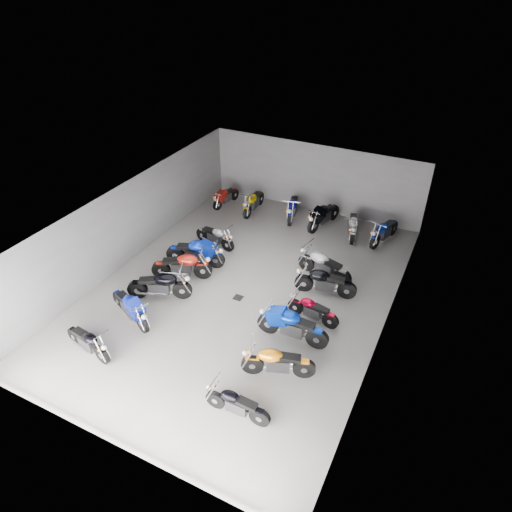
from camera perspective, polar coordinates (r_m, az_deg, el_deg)
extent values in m
plane|color=#9A9792|center=(16.68, -1.43, -4.26)|extent=(14.00, 14.00, 0.00)
cube|color=slate|center=(21.41, 7.33, 9.65)|extent=(10.00, 0.10, 3.20)
cube|color=slate|center=(18.29, -15.56, 4.16)|extent=(0.10, 14.00, 3.20)
cube|color=slate|center=(14.52, 16.31, -4.56)|extent=(0.10, 14.00, 3.20)
cube|color=black|center=(14.90, -1.60, 5.51)|extent=(10.00, 14.00, 0.04)
cube|color=black|center=(16.33, -2.25, -5.22)|extent=(0.32, 0.32, 0.01)
cylinder|color=black|center=(14.60, -18.65, -11.66)|extent=(0.61, 0.23, 0.60)
cylinder|color=black|center=(15.51, -21.67, -9.27)|extent=(0.61, 0.25, 0.60)
cube|color=#2D2D30|center=(14.99, -20.28, -10.17)|extent=(0.65, 0.39, 0.37)
ellipsoid|color=black|center=(14.65, -20.04, -9.70)|extent=(0.69, 0.48, 0.34)
cube|color=black|center=(15.02, -21.14, -8.93)|extent=(0.61, 0.36, 0.17)
cylinder|color=black|center=(15.26, -14.03, -8.13)|extent=(0.68, 0.38, 0.68)
cylinder|color=black|center=(16.37, -16.68, -5.31)|extent=(0.69, 0.40, 0.68)
cube|color=#2D2D30|center=(15.74, -15.46, -6.38)|extent=(0.76, 0.55, 0.42)
ellipsoid|color=#11239F|center=(15.36, -15.24, -5.85)|extent=(0.83, 0.66, 0.38)
cube|color=black|center=(15.80, -16.21, -4.94)|extent=(0.71, 0.52, 0.19)
cylinder|color=black|center=(16.31, -9.19, -4.22)|extent=(0.70, 0.42, 0.70)
cylinder|color=black|center=(16.67, -14.60, -4.05)|extent=(0.71, 0.44, 0.70)
cube|color=#2D2D30|center=(16.40, -11.97, -3.84)|extent=(0.79, 0.60, 0.44)
ellipsoid|color=black|center=(16.14, -11.28, -2.88)|extent=(0.86, 0.71, 0.40)
cube|color=black|center=(16.31, -13.30, -2.94)|extent=(0.74, 0.56, 0.20)
cylinder|color=black|center=(17.17, -6.65, -1.80)|extent=(0.69, 0.42, 0.70)
cylinder|color=black|center=(17.47, -11.79, -1.66)|extent=(0.70, 0.44, 0.70)
cube|color=#2D2D30|center=(17.24, -9.28, -1.44)|extent=(0.78, 0.59, 0.44)
ellipsoid|color=#A61E14|center=(16.99, -8.59, -0.50)|extent=(0.85, 0.70, 0.39)
cube|color=black|center=(17.13, -10.51, -0.58)|extent=(0.73, 0.55, 0.20)
cylinder|color=black|center=(17.68, -5.06, -0.45)|extent=(0.74, 0.31, 0.73)
cylinder|color=black|center=(18.20, -10.02, 0.22)|extent=(0.75, 0.33, 0.73)
cube|color=#2D2D30|center=(17.86, -7.60, 0.19)|extent=(0.80, 0.50, 0.45)
ellipsoid|color=#0B2AAF|center=(17.58, -6.92, 1.08)|extent=(0.86, 0.62, 0.41)
cube|color=black|center=(17.81, -8.78, 1.19)|extent=(0.75, 0.47, 0.21)
cylinder|color=black|center=(18.66, -3.56, 1.43)|extent=(0.61, 0.22, 0.60)
cylinder|color=black|center=(19.44, -6.67, 2.69)|extent=(0.62, 0.24, 0.60)
cube|color=#2D2D30|center=(18.99, -5.16, 2.31)|extent=(0.65, 0.38, 0.38)
ellipsoid|color=silver|center=(18.72, -4.72, 2.90)|extent=(0.69, 0.48, 0.34)
cube|color=black|center=(19.03, -5.89, 3.26)|extent=(0.61, 0.35, 0.17)
cylinder|color=black|center=(12.87, -5.05, -17.45)|extent=(0.58, 0.13, 0.57)
cylinder|color=black|center=(12.48, 0.48, -19.50)|extent=(0.58, 0.15, 0.57)
cube|color=#2D2D30|center=(12.59, -2.36, -18.23)|extent=(0.59, 0.28, 0.36)
ellipsoid|color=black|center=(12.42, -3.24, -17.10)|extent=(0.62, 0.37, 0.32)
cube|color=black|center=(12.31, -1.13, -17.97)|extent=(0.55, 0.26, 0.16)
cylinder|color=black|center=(13.57, -0.46, -13.43)|extent=(0.66, 0.36, 0.66)
cylinder|color=black|center=(13.54, 6.03, -13.80)|extent=(0.67, 0.38, 0.66)
cube|color=#2D2D30|center=(13.46, 2.79, -13.34)|extent=(0.74, 0.53, 0.41)
ellipsoid|color=orange|center=(13.23, 1.83, -12.31)|extent=(0.80, 0.64, 0.37)
cube|color=black|center=(13.25, 4.29, -12.57)|extent=(0.69, 0.49, 0.19)
cylinder|color=black|center=(14.78, 1.56, -8.41)|extent=(0.73, 0.17, 0.72)
cylinder|color=black|center=(14.40, 7.65, -10.17)|extent=(0.73, 0.19, 0.72)
cube|color=#2D2D30|center=(14.49, 4.58, -8.96)|extent=(0.74, 0.36, 0.45)
ellipsoid|color=#032798|center=(14.31, 3.70, -7.63)|extent=(0.78, 0.48, 0.41)
cube|color=black|center=(14.20, 6.01, -8.42)|extent=(0.70, 0.34, 0.21)
cylinder|color=black|center=(15.57, 4.98, -6.32)|extent=(0.58, 0.18, 0.57)
cylinder|color=black|center=(15.17, 9.27, -7.99)|extent=(0.58, 0.20, 0.57)
cube|color=#2D2D30|center=(15.30, 7.12, -6.90)|extent=(0.61, 0.33, 0.36)
ellipsoid|color=#9E001A|center=(15.18, 6.54, -5.83)|extent=(0.64, 0.43, 0.32)
cube|color=black|center=(15.05, 8.15, -6.56)|extent=(0.57, 0.31, 0.16)
cylinder|color=black|center=(16.54, 6.01, -3.37)|extent=(0.69, 0.26, 0.68)
cylinder|color=black|center=(16.43, 11.29, -4.21)|extent=(0.70, 0.28, 0.68)
cube|color=#2D2D30|center=(16.40, 8.67, -3.50)|extent=(0.74, 0.44, 0.42)
ellipsoid|color=black|center=(16.22, 7.96, -2.42)|extent=(0.79, 0.55, 0.38)
cube|color=black|center=(16.20, 9.95, -2.85)|extent=(0.69, 0.41, 0.19)
cylinder|color=black|center=(17.59, 6.36, -0.84)|extent=(0.70, 0.27, 0.68)
cylinder|color=black|center=(17.01, 10.76, -2.65)|extent=(0.70, 0.29, 0.68)
cube|color=#2D2D30|center=(17.22, 8.55, -1.44)|extent=(0.74, 0.45, 0.43)
ellipsoid|color=#A2A2A7|center=(17.12, 7.97, -0.23)|extent=(0.79, 0.56, 0.38)
cube|color=black|center=(16.92, 9.62, -1.02)|extent=(0.70, 0.42, 0.19)
cylinder|color=black|center=(21.80, -4.82, 6.44)|extent=(0.20, 0.58, 0.57)
cylinder|color=black|center=(22.69, -2.73, 7.69)|extent=(0.22, 0.59, 0.57)
cube|color=#2D2D30|center=(22.20, -3.76, 7.28)|extent=(0.35, 0.61, 0.36)
ellipsoid|color=#AA1A12|center=(21.94, -4.11, 7.76)|extent=(0.45, 0.66, 0.32)
cube|color=black|center=(22.29, -3.33, 8.13)|extent=(0.33, 0.58, 0.16)
cylinder|color=black|center=(20.98, -1.10, 5.53)|extent=(0.17, 0.66, 0.66)
cylinder|color=black|center=(22.19, 0.49, 7.21)|extent=(0.19, 0.67, 0.66)
cube|color=#2D2D30|center=(21.54, -0.28, 6.64)|extent=(0.35, 0.68, 0.41)
ellipsoid|color=#D1A200|center=(21.20, -0.53, 7.17)|extent=(0.45, 0.72, 0.37)
cube|color=black|center=(21.68, 0.06, 7.68)|extent=(0.32, 0.64, 0.19)
cylinder|color=black|center=(20.45, 4.27, 4.66)|extent=(0.30, 0.69, 0.67)
cylinder|color=black|center=(21.79, 4.87, 6.58)|extent=(0.32, 0.69, 0.67)
cube|color=#2D2D30|center=(21.07, 4.59, 5.90)|extent=(0.47, 0.74, 0.42)
ellipsoid|color=#0B0D81|center=(20.71, 4.54, 6.43)|extent=(0.58, 0.80, 0.38)
cube|color=black|center=(21.23, 4.76, 7.02)|extent=(0.44, 0.69, 0.19)
cylinder|color=black|center=(19.99, 7.18, 3.76)|extent=(0.31, 0.71, 0.70)
cylinder|color=black|center=(21.17, 9.63, 5.36)|extent=(0.33, 0.72, 0.70)
cube|color=#2D2D30|center=(20.52, 8.46, 4.85)|extent=(0.49, 0.77, 0.44)
ellipsoid|color=black|center=(20.17, 8.17, 5.47)|extent=(0.61, 0.83, 0.39)
cube|color=black|center=(20.64, 9.07, 5.94)|extent=(0.46, 0.72, 0.20)
cylinder|color=black|center=(19.50, 11.93, 2.32)|extent=(0.30, 0.66, 0.65)
cylinder|color=black|center=(20.77, 12.01, 4.40)|extent=(0.32, 0.66, 0.65)
cube|color=#2D2D30|center=(20.08, 12.00, 3.64)|extent=(0.47, 0.71, 0.40)
ellipsoid|color=silver|center=(19.73, 12.10, 4.13)|extent=(0.57, 0.77, 0.36)
cube|color=black|center=(20.23, 12.12, 4.78)|extent=(0.44, 0.67, 0.18)
cylinder|color=black|center=(19.39, 14.62, 1.74)|extent=(0.31, 0.67, 0.66)
cylinder|color=black|center=(20.57, 16.69, 3.37)|extent=(0.33, 0.68, 0.66)
cube|color=#2D2D30|center=(19.92, 15.73, 2.83)|extent=(0.48, 0.73, 0.41)
ellipsoid|color=navy|center=(19.58, 15.55, 3.41)|extent=(0.59, 0.79, 0.37)
cube|color=black|center=(20.04, 16.31, 3.90)|extent=(0.45, 0.69, 0.19)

